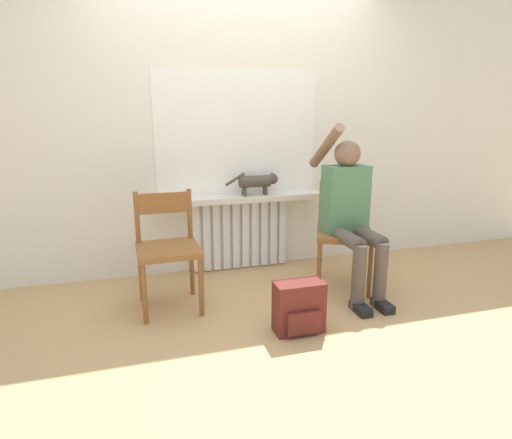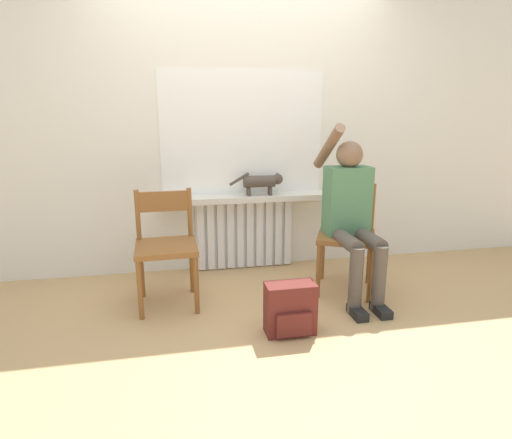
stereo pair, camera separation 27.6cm
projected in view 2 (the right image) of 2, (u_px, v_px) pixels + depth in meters
The scene contains 10 objects.
ground_plane at pixel (274, 325), 2.92m from camera, with size 12.00×12.00×0.00m, color tan.
wall_with_window at pixel (242, 119), 3.76m from camera, with size 7.00×0.06×2.70m.
radiator at pixel (245, 234), 3.94m from camera, with size 0.89×0.08×0.64m.
windowsill at pixel (245, 198), 3.79m from camera, with size 1.50×0.22×0.05m.
window_glass at pixel (243, 134), 3.76m from camera, with size 1.44×0.01×1.06m.
chair_left at pixel (166, 245), 3.15m from camera, with size 0.45×0.45×0.85m.
chair_right at pixel (346, 234), 3.42m from camera, with size 0.58×0.58×0.85m.
person at pixel (352, 211), 3.26m from camera, with size 0.36×0.97×1.34m.
cat at pixel (263, 181), 3.77m from camera, with size 0.48×0.10×0.21m.
backpack at pixel (290, 309), 2.78m from camera, with size 0.33×0.19×0.34m.
Camera 2 is at (-0.65, -2.58, 1.42)m, focal length 30.00 mm.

